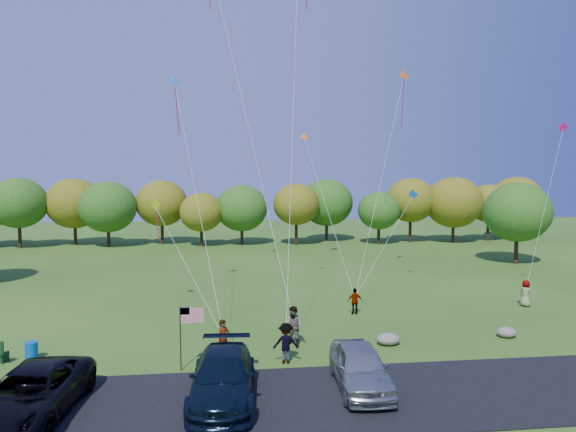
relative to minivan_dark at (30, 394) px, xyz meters
name	(u,v)px	position (x,y,z in m)	size (l,w,h in m)	color
ground	(281,361)	(8.90, 4.36, -0.87)	(140.00, 140.00, 0.00)	#2E5618
asphalt_lane	(293,400)	(8.90, 0.36, -0.84)	(44.00, 6.00, 0.06)	black
treeline	(246,205)	(8.65, 40.64, 3.81)	(78.30, 27.75, 8.20)	#372214
minivan_dark	(30,394)	(0.00, 0.00, 0.00)	(2.69, 5.84, 1.62)	black
minivan_navy	(223,377)	(6.38, 0.67, 0.00)	(2.27, 5.59, 1.62)	black
minivan_silver	(360,367)	(11.57, 1.06, 0.00)	(1.92, 4.76, 1.62)	#959B9E
flyer_a	(223,339)	(6.37, 4.94, 0.01)	(0.64, 0.42, 1.77)	#4C4C59
flyer_b	(294,326)	(9.71, 6.23, 0.09)	(0.93, 0.73, 1.92)	#4C4C59
flyer_c	(286,343)	(9.06, 4.10, 0.01)	(1.14, 0.66, 1.77)	#4C4C59
flyer_d	(355,301)	(13.98, 11.38, -0.10)	(0.90, 0.37, 1.53)	#4C4C59
flyer_e	(526,293)	(24.93, 11.86, -0.04)	(0.81, 0.53, 1.66)	#4C4C59
trash_barrel	(31,351)	(-2.07, 5.82, -0.47)	(0.53, 0.53, 0.80)	#0A49A4
flag_assembly	(188,322)	(4.91, 3.77, 1.18)	(1.00, 0.65, 2.71)	black
boulder_near	(388,339)	(14.23, 5.88, -0.59)	(1.15, 0.90, 0.57)	gray
boulder_far	(507,332)	(20.51, 6.29, -0.62)	(0.98, 0.82, 0.51)	gray
kites_aloft	(293,13)	(11.10, 17.71, 18.17)	(25.91, 7.34, 20.20)	#F91B5D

